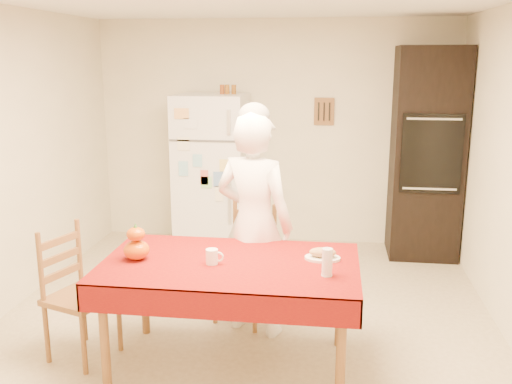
% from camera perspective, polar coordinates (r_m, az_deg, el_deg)
% --- Properties ---
extents(floor, '(4.50, 4.50, 0.00)m').
position_cam_1_polar(floor, '(4.68, -1.17, -13.11)').
color(floor, tan).
rests_on(floor, ground).
extents(room_shell, '(4.02, 4.52, 2.51)m').
position_cam_1_polar(room_shell, '(4.22, -1.27, 7.02)').
color(room_shell, beige).
rests_on(room_shell, ground).
extents(refrigerator, '(0.75, 0.74, 1.70)m').
position_cam_1_polar(refrigerator, '(6.28, -4.41, 1.96)').
color(refrigerator, white).
rests_on(refrigerator, floor).
extents(oven_cabinet, '(0.70, 0.62, 2.20)m').
position_cam_1_polar(oven_cabinet, '(6.22, 16.68, 3.67)').
color(oven_cabinet, black).
rests_on(oven_cabinet, floor).
extents(dining_table, '(1.70, 1.00, 0.76)m').
position_cam_1_polar(dining_table, '(3.84, -2.60, -7.95)').
color(dining_table, brown).
rests_on(dining_table, floor).
extents(chair_far, '(0.53, 0.52, 0.95)m').
position_cam_1_polar(chair_far, '(4.63, -0.77, -6.60)').
color(chair_far, brown).
rests_on(chair_far, floor).
extents(chair_left, '(0.52, 0.53, 0.95)m').
position_cam_1_polar(chair_left, '(4.25, -17.74, -9.14)').
color(chair_left, brown).
rests_on(chair_left, floor).
extents(seated_woman, '(0.72, 0.59, 1.71)m').
position_cam_1_polar(seated_woman, '(4.30, -0.19, -3.27)').
color(seated_woman, white).
rests_on(seated_woman, floor).
extents(coffee_mug, '(0.08, 0.08, 0.10)m').
position_cam_1_polar(coffee_mug, '(3.77, -4.43, -6.46)').
color(coffee_mug, white).
rests_on(coffee_mug, dining_table).
extents(pumpkin_lower, '(0.17, 0.17, 0.13)m').
position_cam_1_polar(pumpkin_lower, '(3.92, -11.86, -5.70)').
color(pumpkin_lower, '#E83C05').
rests_on(pumpkin_lower, dining_table).
extents(pumpkin_upper, '(0.12, 0.12, 0.09)m').
position_cam_1_polar(pumpkin_upper, '(3.88, -11.93, -4.14)').
color(pumpkin_upper, red).
rests_on(pumpkin_upper, pumpkin_lower).
extents(wine_glass, '(0.07, 0.07, 0.18)m').
position_cam_1_polar(wine_glass, '(3.58, 7.13, -6.98)').
color(wine_glass, silver).
rests_on(wine_glass, dining_table).
extents(bread_plate, '(0.24, 0.24, 0.02)m').
position_cam_1_polar(bread_plate, '(3.88, 6.67, -6.58)').
color(bread_plate, white).
rests_on(bread_plate, dining_table).
extents(bread_loaf, '(0.18, 0.10, 0.06)m').
position_cam_1_polar(bread_loaf, '(3.86, 6.68, -6.02)').
color(bread_loaf, '#9A6E4C').
rests_on(bread_loaf, bread_plate).
extents(spice_jar_left, '(0.05, 0.05, 0.10)m').
position_cam_1_polar(spice_jar_left, '(6.20, -3.40, 10.22)').
color(spice_jar_left, brown).
rests_on(spice_jar_left, refrigerator).
extents(spice_jar_mid, '(0.05, 0.05, 0.10)m').
position_cam_1_polar(spice_jar_mid, '(6.19, -2.90, 10.22)').
color(spice_jar_mid, '#8F571A').
rests_on(spice_jar_mid, refrigerator).
extents(spice_jar_right, '(0.05, 0.05, 0.10)m').
position_cam_1_polar(spice_jar_right, '(6.17, -2.23, 10.22)').
color(spice_jar_right, brown).
rests_on(spice_jar_right, refrigerator).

